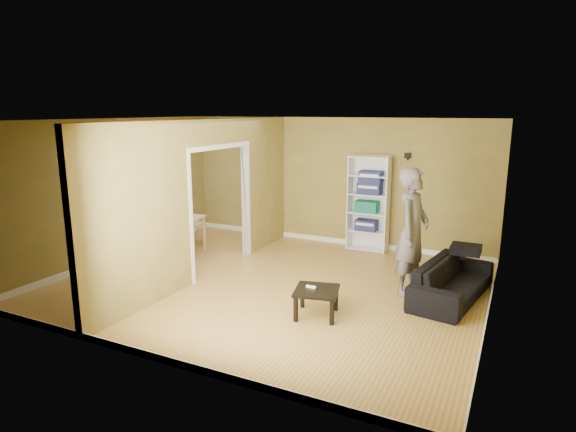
% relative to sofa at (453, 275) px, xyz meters
% --- Properties ---
extents(room_shell, '(6.50, 6.50, 6.50)m').
position_rel_sofa_xyz_m(room_shell, '(-2.70, -0.64, 0.94)').
color(room_shell, tan).
rests_on(room_shell, ground).
extents(partition, '(0.22, 5.50, 2.60)m').
position_rel_sofa_xyz_m(partition, '(-3.90, -0.64, 0.94)').
color(partition, olive).
rests_on(partition, ground).
extents(wall_speaker, '(0.10, 0.10, 0.10)m').
position_rel_sofa_xyz_m(wall_speaker, '(-1.20, 2.05, 1.54)').
color(wall_speaker, black).
rests_on(wall_speaker, room_shell).
extents(sofa, '(2.01, 1.12, 0.72)m').
position_rel_sofa_xyz_m(sofa, '(0.00, 0.00, 0.00)').
color(sofa, black).
rests_on(sofa, ground).
extents(person, '(0.90, 0.75, 2.27)m').
position_rel_sofa_xyz_m(person, '(-0.62, -0.07, 0.77)').
color(person, slate).
rests_on(person, ground).
extents(bookshelf, '(0.79, 0.35, 1.88)m').
position_rel_sofa_xyz_m(bookshelf, '(-1.88, 1.97, 0.58)').
color(bookshelf, white).
rests_on(bookshelf, ground).
extents(paper_box_navy_a, '(0.42, 0.27, 0.21)m').
position_rel_sofa_xyz_m(paper_box_navy_a, '(-1.91, 1.92, 0.14)').
color(paper_box_navy_a, navy).
rests_on(paper_box_navy_a, bookshelf).
extents(paper_box_teal, '(0.44, 0.29, 0.23)m').
position_rel_sofa_xyz_m(paper_box_teal, '(-1.91, 1.92, 0.52)').
color(paper_box_teal, '#0D645B').
rests_on(paper_box_teal, bookshelf).
extents(paper_box_navy_b, '(0.45, 0.29, 0.23)m').
position_rel_sofa_xyz_m(paper_box_navy_b, '(-1.87, 1.92, 0.89)').
color(paper_box_navy_b, navy).
rests_on(paper_box_navy_b, bookshelf).
extents(paper_box_navy_c, '(0.44, 0.29, 0.22)m').
position_rel_sofa_xyz_m(paper_box_navy_c, '(-1.85, 1.92, 1.11)').
color(paper_box_navy_c, navy).
rests_on(paper_box_navy_c, bookshelf).
extents(coffee_table, '(0.58, 0.58, 0.38)m').
position_rel_sofa_xyz_m(coffee_table, '(-1.57, -1.47, -0.04)').
color(coffee_table, black).
rests_on(coffee_table, ground).
extents(game_controller, '(0.14, 0.04, 0.03)m').
position_rel_sofa_xyz_m(game_controller, '(-1.66, -1.45, 0.04)').
color(game_controller, white).
rests_on(game_controller, coffee_table).
extents(dining_table, '(1.14, 0.76, 0.71)m').
position_rel_sofa_xyz_m(dining_table, '(-5.28, 0.07, 0.27)').
color(dining_table, tan).
rests_on(dining_table, ground).
extents(chair_left, '(0.53, 0.53, 0.97)m').
position_rel_sofa_xyz_m(chair_left, '(-5.97, 0.13, 0.12)').
color(chair_left, tan).
rests_on(chair_left, ground).
extents(chair_near, '(0.54, 0.54, 0.96)m').
position_rel_sofa_xyz_m(chair_near, '(-5.25, -0.54, 0.12)').
color(chair_near, tan).
rests_on(chair_near, ground).
extents(chair_far, '(0.54, 0.54, 0.92)m').
position_rel_sofa_xyz_m(chair_far, '(-5.21, 0.74, 0.10)').
color(chair_far, tan).
rests_on(chair_far, ground).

